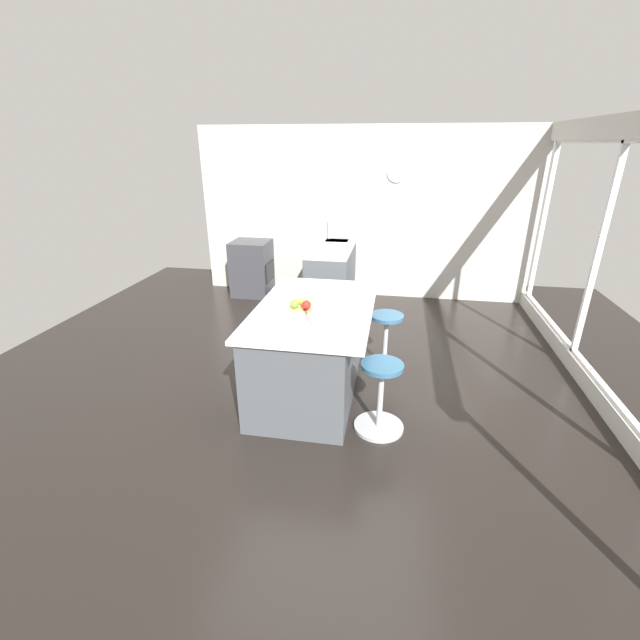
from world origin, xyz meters
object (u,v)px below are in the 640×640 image
at_px(stool_middle, 380,399).
at_px(cutting_board, 303,306).
at_px(apple_green, 295,304).
at_px(apple_yellow, 303,301).
at_px(apple_red, 306,305).
at_px(oven_range, 252,268).
at_px(stool_by_window, 385,343).
at_px(kitchen_island, 310,348).
at_px(water_bottle, 316,314).

xyz_separation_m(stool_middle, cutting_board, (-0.54, -0.79, 0.61)).
distance_m(cutting_board, apple_green, 0.13).
distance_m(apple_yellow, apple_green, 0.11).
height_order(apple_red, apple_green, apple_red).
distance_m(oven_range, stool_by_window, 3.19).
distance_m(cutting_board, apple_red, 0.14).
bearing_deg(kitchen_island, stool_middle, 52.33).
xyz_separation_m(stool_middle, apple_red, (-0.42, -0.73, 0.66)).
xyz_separation_m(apple_green, water_bottle, (0.37, 0.27, 0.06)).
bearing_deg(apple_red, apple_yellow, -153.50).
distance_m(oven_range, apple_red, 3.35).
relative_size(kitchen_island, cutting_board, 4.98).
bearing_deg(stool_by_window, water_bottle, -28.72).
distance_m(oven_range, water_bottle, 3.74).
bearing_deg(apple_green, kitchen_island, 135.56).
relative_size(oven_range, stool_middle, 1.38).
relative_size(oven_range, stool_by_window, 1.38).
relative_size(oven_range, water_bottle, 2.85).
bearing_deg(cutting_board, apple_green, -30.79).
relative_size(kitchen_island, stool_middle, 2.77).
bearing_deg(apple_green, water_bottle, 35.99).
relative_size(cutting_board, water_bottle, 1.15).
distance_m(stool_middle, apple_red, 1.07).
xyz_separation_m(stool_by_window, stool_middle, (1.13, 0.00, 0.00)).
bearing_deg(apple_yellow, apple_red, 26.50).
bearing_deg(oven_range, kitchen_island, 28.93).
bearing_deg(apple_yellow, water_bottle, 24.54).
height_order(stool_by_window, apple_red, apple_red).
distance_m(apple_yellow, apple_red, 0.13).
xyz_separation_m(oven_range, water_bottle, (3.29, 1.69, 0.58)).
bearing_deg(stool_middle, cutting_board, -124.19).
bearing_deg(oven_range, stool_by_window, 45.55).
height_order(stool_by_window, apple_green, apple_green).
height_order(oven_range, apple_green, apple_green).
bearing_deg(stool_middle, water_bottle, -96.69).
bearing_deg(stool_by_window, oven_range, -134.45).
distance_m(apple_green, water_bottle, 0.46).
bearing_deg(apple_red, apple_green, -100.31).
height_order(stool_by_window, cutting_board, cutting_board).
xyz_separation_m(oven_range, cutting_board, (2.82, 1.48, 0.47)).
xyz_separation_m(oven_range, apple_green, (2.91, 1.42, 0.52)).
xyz_separation_m(stool_by_window, water_bottle, (1.06, -0.58, 0.72)).
distance_m(apple_yellow, water_bottle, 0.52).
relative_size(kitchen_island, apple_green, 21.20).
xyz_separation_m(stool_by_window, apple_red, (0.71, -0.73, 0.66)).
relative_size(kitchen_island, apple_red, 20.08).
bearing_deg(kitchen_island, cutting_board, -68.00).
bearing_deg(stool_by_window, apple_yellow, -53.35).
bearing_deg(apple_yellow, apple_green, -30.60).
bearing_deg(cutting_board, water_bottle, 24.28).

